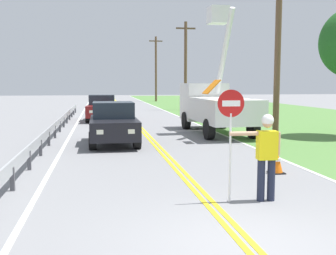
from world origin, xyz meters
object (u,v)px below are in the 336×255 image
(stop_sign_paddle, at_px, (231,120))
(oncoming_sedan_nearest, at_px, (114,124))
(oncoming_sedan_second, at_px, (102,108))
(utility_pole_mid, at_px, (186,64))
(utility_pole_far, at_px, (156,68))
(traffic_cone_lead, at_px, (277,161))
(utility_pole_near, at_px, (278,45))
(flagger_worker, at_px, (266,152))
(utility_bucket_truck, at_px, (214,104))

(stop_sign_paddle, distance_m, oncoming_sedan_nearest, 8.85)
(oncoming_sedan_second, height_order, utility_pole_mid, utility_pole_mid)
(utility_pole_mid, relative_size, utility_pole_far, 0.92)
(stop_sign_paddle, bearing_deg, traffic_cone_lead, 48.48)
(utility_pole_near, relative_size, traffic_cone_lead, 11.41)
(flagger_worker, xyz_separation_m, utility_bucket_truck, (2.27, 11.79, 0.39))
(oncoming_sedan_nearest, bearing_deg, utility_pole_mid, 70.39)
(oncoming_sedan_nearest, relative_size, utility_pole_near, 0.52)
(traffic_cone_lead, bearing_deg, oncoming_sedan_nearest, 124.40)
(flagger_worker, bearing_deg, oncoming_sedan_nearest, 108.38)
(utility_pole_far, bearing_deg, stop_sign_paddle, -96.05)
(stop_sign_paddle, distance_m, oncoming_sedan_second, 19.23)
(stop_sign_paddle, xyz_separation_m, oncoming_sedan_second, (-2.47, 19.05, -0.88))
(oncoming_sedan_second, xyz_separation_m, traffic_cone_lead, (4.60, -16.65, -0.50))
(flagger_worker, distance_m, utility_pole_mid, 29.73)
(stop_sign_paddle, height_order, utility_pole_far, utility_pole_far)
(flagger_worker, distance_m, traffic_cone_lead, 2.88)
(stop_sign_paddle, relative_size, utility_pole_far, 0.27)
(oncoming_sedan_second, relative_size, utility_pole_far, 0.48)
(oncoming_sedan_second, bearing_deg, utility_bucket_truck, -52.94)
(utility_pole_near, distance_m, utility_pole_mid, 19.57)
(stop_sign_paddle, bearing_deg, utility_pole_near, 60.91)
(stop_sign_paddle, relative_size, utility_pole_near, 0.29)
(flagger_worker, xyz_separation_m, utility_pole_near, (4.58, 9.65, 3.13))
(utility_pole_far, height_order, traffic_cone_lead, utility_pole_far)
(oncoming_sedan_nearest, distance_m, utility_pole_mid, 22.15)
(utility_pole_near, xyz_separation_m, utility_pole_mid, (-0.08, 19.57, 0.03))
(oncoming_sedan_nearest, height_order, utility_pole_far, utility_pole_far)
(utility_bucket_truck, xyz_separation_m, traffic_cone_lead, (-0.91, -9.35, -1.10))
(oncoming_sedan_nearest, bearing_deg, stop_sign_paddle, -76.28)
(utility_pole_mid, bearing_deg, stop_sign_paddle, -100.22)
(flagger_worker, distance_m, oncoming_sedan_nearest, 9.06)
(utility_pole_mid, bearing_deg, traffic_cone_lead, -96.68)
(utility_pole_mid, bearing_deg, utility_bucket_truck, -97.26)
(utility_pole_near, xyz_separation_m, utility_pole_far, (-0.31, 37.90, 0.38))
(stop_sign_paddle, distance_m, traffic_cone_lead, 3.49)
(oncoming_sedan_nearest, xyz_separation_m, utility_pole_mid, (7.35, 20.62, 3.37))
(utility_pole_mid, relative_size, traffic_cone_lead, 11.50)
(oncoming_sedan_second, distance_m, traffic_cone_lead, 17.28)
(oncoming_sedan_nearest, bearing_deg, utility_bucket_truck, 31.93)
(oncoming_sedan_nearest, relative_size, utility_pole_far, 0.47)
(flagger_worker, relative_size, traffic_cone_lead, 2.61)
(utility_pole_far, relative_size, traffic_cone_lead, 12.50)
(utility_pole_far, bearing_deg, utility_pole_near, -89.53)
(utility_pole_near, height_order, utility_pole_far, utility_pole_far)
(utility_pole_near, bearing_deg, oncoming_sedan_second, 129.62)
(utility_pole_near, bearing_deg, oncoming_sedan_nearest, -171.94)
(stop_sign_paddle, xyz_separation_m, utility_bucket_truck, (3.04, 11.75, -0.27))
(utility_bucket_truck, bearing_deg, oncoming_sedan_second, 127.06)
(utility_bucket_truck, xyz_separation_m, oncoming_sedan_nearest, (-5.13, -3.20, -0.60))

